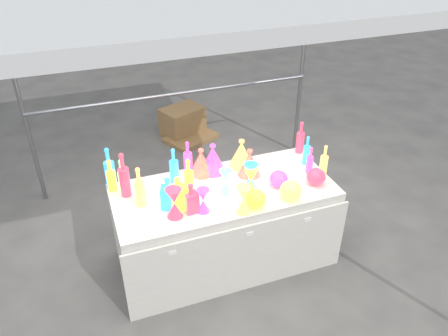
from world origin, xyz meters
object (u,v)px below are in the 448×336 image
object	(u,v)px
display_table	(224,225)
hourglass_0	(174,203)
globe_0	(255,200)
bottle_0	(111,175)
decanter_0	(178,193)
cardboard_box_closed	(182,121)
lampshade_0	(201,162)

from	to	relation	value
display_table	hourglass_0	world-z (taller)	hourglass_0
globe_0	display_table	bearing A→B (deg)	115.82
display_table	globe_0	size ratio (longest dim) A/B	11.17
bottle_0	globe_0	xyz separation A→B (m)	(0.99, -0.60, -0.08)
display_table	bottle_0	size ratio (longest dim) A/B	6.51
bottle_0	decanter_0	xyz separation A→B (m)	(0.44, -0.42, 0.00)
globe_0	cardboard_box_closed	bearing A→B (deg)	86.94
cardboard_box_closed	bottle_0	xyz separation A→B (m)	(-1.14, -2.12, 0.70)
cardboard_box_closed	globe_0	size ratio (longest dim) A/B	3.18
bottle_0	globe_0	distance (m)	1.16
globe_0	lampshade_0	distance (m)	0.64
cardboard_box_closed	hourglass_0	distance (m)	2.82
decanter_0	globe_0	xyz separation A→B (m)	(0.56, -0.18, -0.08)
decanter_0	lampshade_0	distance (m)	0.51
bottle_0	lampshade_0	world-z (taller)	bottle_0
lampshade_0	globe_0	bearing A→B (deg)	-70.72
cardboard_box_closed	hourglass_0	bearing A→B (deg)	-128.31
display_table	lampshade_0	size ratio (longest dim) A/B	7.69
lampshade_0	decanter_0	bearing A→B (deg)	-131.04
bottle_0	lampshade_0	size ratio (longest dim) A/B	1.18
hourglass_0	cardboard_box_closed	bearing A→B (deg)	74.03
cardboard_box_closed	globe_0	xyz separation A→B (m)	(-0.15, -2.72, 0.63)
cardboard_box_closed	bottle_0	world-z (taller)	bottle_0
display_table	decanter_0	distance (m)	0.67
cardboard_box_closed	lampshade_0	bearing A→B (deg)	-122.71
cardboard_box_closed	globe_0	bearing A→B (deg)	-115.41
hourglass_0	bottle_0	bearing A→B (deg)	127.33
bottle_0	hourglass_0	distance (m)	0.64
hourglass_0	lampshade_0	world-z (taller)	hourglass_0
cardboard_box_closed	decanter_0	distance (m)	2.73
display_table	bottle_0	bearing A→B (deg)	160.20
decanter_0	bottle_0	bearing A→B (deg)	128.63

